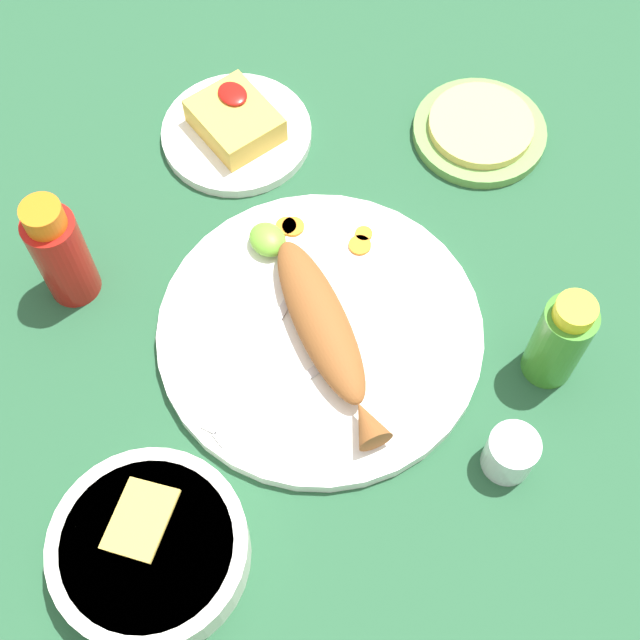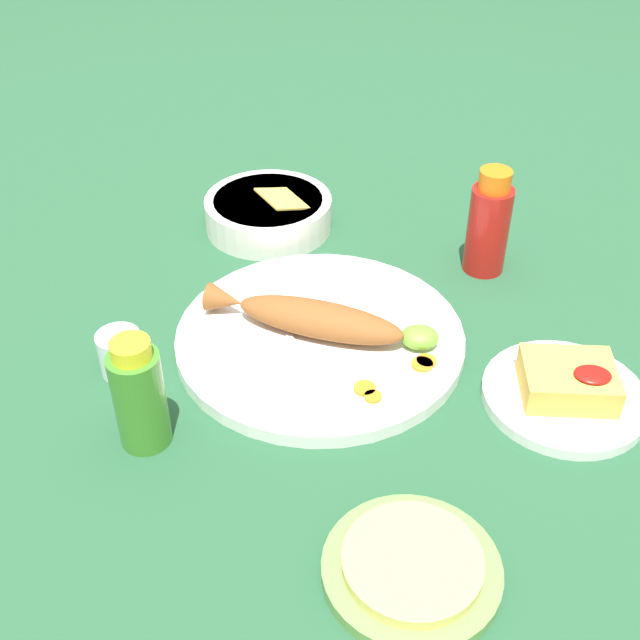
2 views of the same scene
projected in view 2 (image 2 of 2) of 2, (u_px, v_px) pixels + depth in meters
ground_plane at (320, 344)px, 1.01m from camera, size 4.00×4.00×0.00m
main_plate at (320, 338)px, 1.00m from camera, size 0.36×0.36×0.02m
fried_fish at (309, 317)px, 0.99m from camera, size 0.26×0.11×0.04m
fork_near at (295, 291)px, 1.07m from camera, size 0.02×0.19×0.00m
fork_far at (330, 288)px, 1.07m from camera, size 0.09×0.17×0.00m
carrot_slice_near at (365, 388)px, 0.91m from camera, size 0.03×0.03×0.00m
carrot_slice_mid at (373, 397)px, 0.90m from camera, size 0.02×0.02×0.00m
carrot_slice_far at (427, 361)px, 0.95m from camera, size 0.02×0.02×0.00m
carrot_slice_extra at (422, 364)px, 0.95m from camera, size 0.03×0.03×0.00m
lime_wedge_main at (420, 337)px, 0.97m from camera, size 0.05×0.04×0.03m
hot_sauce_bottle_red at (489, 225)px, 1.10m from camera, size 0.06×0.06×0.15m
hot_sauce_bottle_green at (139, 396)px, 0.84m from camera, size 0.06×0.06×0.14m
salt_cup at (121, 355)px, 0.95m from camera, size 0.05×0.05×0.05m
side_plate_fries at (564, 396)px, 0.92m from camera, size 0.19×0.19×0.01m
fries_pile at (569, 380)px, 0.91m from camera, size 0.10×0.08×0.04m
guacamole_bowl at (269, 211)px, 1.22m from camera, size 0.19×0.19×0.06m
tortilla_plate at (411, 570)px, 0.74m from camera, size 0.17×0.17×0.01m
tortilla_stack at (412, 562)px, 0.73m from camera, size 0.13×0.13×0.01m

